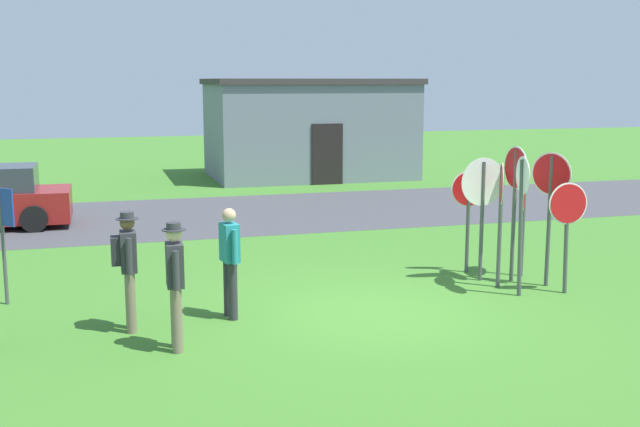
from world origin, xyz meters
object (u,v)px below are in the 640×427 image
object	(u,v)px
stop_sign_center_cluster	(522,204)
stop_sign_low_front	(524,202)
stop_sign_nearest	(550,195)
stop_sign_leaning_right	(515,190)
person_on_left	(175,279)
person_near_signs	(230,257)
info_panel_leftmost	(2,224)
stop_sign_leaning_left	(501,203)
stop_sign_rear_left	(483,196)
person_in_teal	(127,262)
stop_sign_rear_right	(567,219)
stop_sign_tallest	(469,204)

from	to	relation	value
stop_sign_center_cluster	stop_sign_low_front	size ratio (longest dim) A/B	1.15
stop_sign_nearest	stop_sign_leaning_right	world-z (taller)	stop_sign_leaning_right
stop_sign_leaning_right	person_on_left	xyz separation A→B (m)	(-6.15, -1.99, -0.68)
stop_sign_nearest	stop_sign_leaning_right	xyz separation A→B (m)	(-0.42, 0.46, 0.06)
person_near_signs	info_panel_leftmost	size ratio (longest dim) A/B	0.89
stop_sign_nearest	stop_sign_center_cluster	size ratio (longest dim) A/B	1.00
stop_sign_center_cluster	stop_sign_leaning_left	distance (m)	0.61
stop_sign_center_cluster	stop_sign_rear_left	world-z (taller)	stop_sign_center_cluster
stop_sign_low_front	info_panel_leftmost	xyz separation A→B (m)	(-8.94, 0.66, -0.08)
stop_sign_nearest	person_in_teal	world-z (taller)	stop_sign_nearest
stop_sign_rear_left	info_panel_leftmost	world-z (taller)	stop_sign_rear_left
stop_sign_nearest	person_on_left	bearing A→B (deg)	-166.88
stop_sign_nearest	stop_sign_leaning_left	bearing A→B (deg)	168.85
stop_sign_leaning_left	person_in_teal	bearing A→B (deg)	-173.72
stop_sign_center_cluster	stop_sign_rear_right	size ratio (longest dim) A/B	1.24
stop_sign_nearest	person_on_left	size ratio (longest dim) A/B	1.35
stop_sign_center_cluster	stop_sign_leaning_right	distance (m)	0.97
person_in_teal	stop_sign_low_front	bearing A→B (deg)	10.17
stop_sign_center_cluster	person_in_teal	size ratio (longest dim) A/B	1.35
person_in_teal	person_on_left	distance (m)	1.16
person_on_left	stop_sign_leaning_right	bearing A→B (deg)	17.95
stop_sign_leaning_left	stop_sign_leaning_right	bearing A→B (deg)	34.00
person_near_signs	stop_sign_leaning_right	bearing A→B (deg)	8.38
stop_sign_rear_right	stop_sign_leaning_right	bearing A→B (deg)	116.89
stop_sign_center_cluster	stop_sign_tallest	size ratio (longest dim) A/B	1.22
stop_sign_leaning_right	person_in_teal	world-z (taller)	stop_sign_leaning_right
stop_sign_leaning_right	person_on_left	world-z (taller)	stop_sign_leaning_right
stop_sign_rear_right	person_near_signs	distance (m)	5.70
stop_sign_leaning_right	stop_sign_tallest	world-z (taller)	stop_sign_leaning_right
stop_sign_tallest	person_in_teal	bearing A→B (deg)	-163.90
stop_sign_center_cluster	stop_sign_low_front	distance (m)	1.41
stop_sign_low_front	stop_sign_tallest	bearing A→B (deg)	147.88
stop_sign_rear_left	person_in_teal	world-z (taller)	stop_sign_rear_left
stop_sign_nearest	stop_sign_leaning_left	distance (m)	0.88
stop_sign_nearest	person_near_signs	distance (m)	5.69
stop_sign_low_front	person_on_left	size ratio (longest dim) A/B	1.17
stop_sign_low_front	person_near_signs	distance (m)	5.71
stop_sign_center_cluster	stop_sign_rear_right	distance (m)	0.90
stop_sign_leaning_left	person_on_left	xyz separation A→B (m)	(-5.72, -1.70, -0.50)
stop_sign_low_front	stop_sign_leaning_right	bearing A→B (deg)	-142.13
stop_sign_center_cluster	stop_sign_tallest	bearing A→B (deg)	93.03
stop_sign_tallest	stop_sign_center_cluster	bearing A→B (deg)	-86.97
stop_sign_leaning_right	person_in_teal	bearing A→B (deg)	-171.68
info_panel_leftmost	stop_sign_low_front	bearing A→B (deg)	-4.22
stop_sign_rear_right	person_on_left	xyz separation A→B (m)	(-6.62, -1.06, -0.29)
person_on_left	info_panel_leftmost	xyz separation A→B (m)	(-2.42, 2.94, 0.33)
person_in_teal	stop_sign_leaning_right	bearing A→B (deg)	8.32
stop_sign_leaning_right	stop_sign_nearest	bearing A→B (deg)	-47.32
stop_sign_rear_right	stop_sign_low_front	bearing A→B (deg)	94.62
stop_sign_rear_right	person_on_left	bearing A→B (deg)	-170.88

